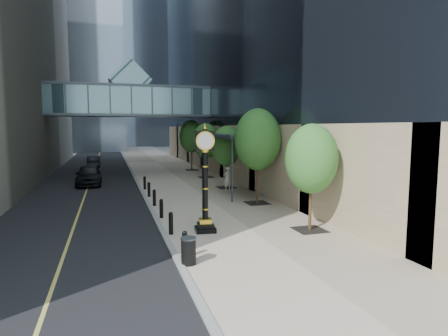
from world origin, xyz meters
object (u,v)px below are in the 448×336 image
(street_clock, at_px, (205,187))
(trash_bin, at_px, (189,252))
(pedestrian, at_px, (227,179))
(car_near, at_px, (89,175))
(car_far, at_px, (94,161))

(street_clock, height_order, trash_bin, street_clock)
(street_clock, bearing_deg, pedestrian, 72.92)
(street_clock, xyz_separation_m, car_near, (-5.82, 16.75, -1.28))
(pedestrian, bearing_deg, street_clock, 46.32)
(street_clock, relative_size, pedestrian, 2.61)
(trash_bin, bearing_deg, street_clock, 67.75)
(pedestrian, bearing_deg, trash_bin, 46.48)
(trash_bin, height_order, car_far, car_far)
(trash_bin, height_order, pedestrian, pedestrian)
(trash_bin, bearing_deg, pedestrian, 67.34)
(trash_bin, relative_size, car_near, 0.18)
(pedestrian, height_order, car_near, pedestrian)
(street_clock, distance_m, trash_bin, 4.48)
(car_near, xyz_separation_m, car_far, (-0.12, 15.04, -0.17))
(trash_bin, height_order, car_near, car_near)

